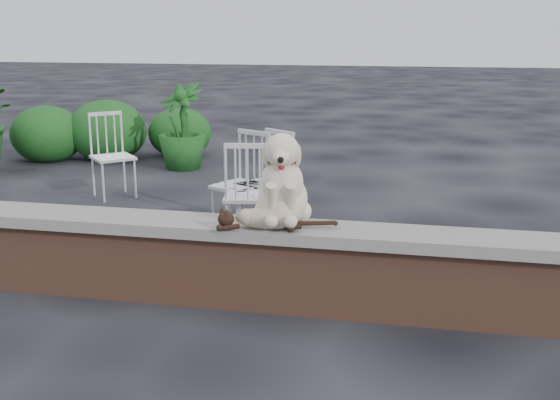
% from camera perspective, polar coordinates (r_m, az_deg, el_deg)
% --- Properties ---
extents(ground, '(60.00, 60.00, 0.00)m').
position_cam_1_polar(ground, '(4.99, -12.29, -7.76)').
color(ground, black).
rests_on(ground, ground).
extents(brick_wall, '(6.00, 0.30, 0.50)m').
position_cam_1_polar(brick_wall, '(4.91, -12.45, -5.05)').
color(brick_wall, brown).
rests_on(brick_wall, ground).
extents(capstone, '(6.20, 0.40, 0.08)m').
position_cam_1_polar(capstone, '(4.82, -12.63, -1.80)').
color(capstone, slate).
rests_on(capstone, brick_wall).
extents(dog, '(0.50, 0.61, 0.64)m').
position_cam_1_polar(dog, '(4.44, 0.23, 1.99)').
color(dog, beige).
rests_on(dog, capstone).
extents(cat, '(0.95, 0.37, 0.16)m').
position_cam_1_polar(cat, '(4.38, -1.20, -1.47)').
color(cat, tan).
rests_on(cat, capstone).
extents(chair_a, '(0.79, 0.79, 0.94)m').
position_cam_1_polar(chair_a, '(7.73, -13.97, 3.65)').
color(chair_a, white).
rests_on(chair_a, ground).
extents(chair_d, '(0.76, 0.76, 0.94)m').
position_cam_1_polar(chair_d, '(6.14, -3.35, 1.33)').
color(chair_d, white).
rests_on(chair_d, ground).
extents(chair_c, '(0.65, 0.65, 0.94)m').
position_cam_1_polar(chair_c, '(5.78, -2.61, 0.52)').
color(chair_c, white).
rests_on(chair_c, ground).
extents(chair_b, '(0.78, 0.78, 0.94)m').
position_cam_1_polar(chair_b, '(6.18, -1.34, 1.44)').
color(chair_b, white).
rests_on(chair_b, ground).
extents(potted_plant_b, '(0.86, 0.86, 1.15)m').
position_cam_1_polar(potted_plant_b, '(9.13, -8.32, 6.19)').
color(potted_plant_b, '#154919').
rests_on(potted_plant_b, ground).
extents(shrubbery, '(2.72, 1.65, 0.90)m').
position_cam_1_polar(shrubbery, '(10.13, -14.52, 5.54)').
color(shrubbery, '#154919').
rests_on(shrubbery, ground).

